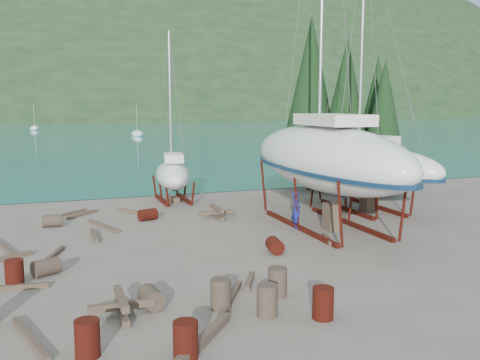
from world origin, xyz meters
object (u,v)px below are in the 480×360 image
object	(u,v)px
worker	(296,210)
small_sailboat_shore	(173,174)
large_sailboat_far	(363,164)
large_sailboat_near	(326,157)

from	to	relation	value
worker	small_sailboat_shore	bearing A→B (deg)	32.10
large_sailboat_far	worker	bearing A→B (deg)	-171.64
small_sailboat_shore	worker	bearing A→B (deg)	-57.70
large_sailboat_near	worker	world-z (taller)	large_sailboat_near
large_sailboat_near	small_sailboat_shore	distance (m)	10.60
large_sailboat_far	worker	world-z (taller)	large_sailboat_far
large_sailboat_near	large_sailboat_far	size ratio (longest dim) A/B	1.35
large_sailboat_far	worker	distance (m)	6.28
large_sailboat_far	worker	xyz separation A→B (m)	(-5.37, -2.82, -1.61)
large_sailboat_near	large_sailboat_far	world-z (taller)	large_sailboat_near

